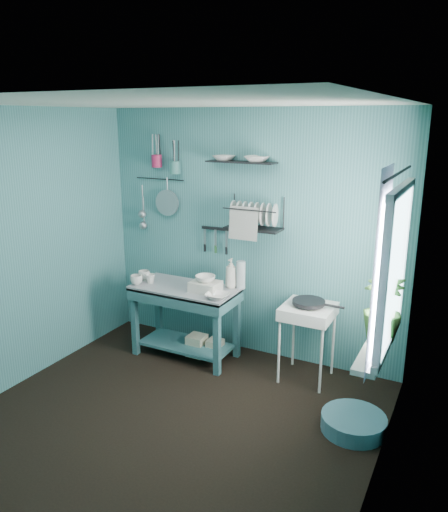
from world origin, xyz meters
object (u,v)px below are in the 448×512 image
at_px(soap_bottle, 231,273).
at_px(dish_rack, 254,213).
at_px(frying_pan, 309,302).
at_px(utensil_cup_magenta, 157,161).
at_px(wash_tub, 205,286).
at_px(hotplate_stand, 307,342).
at_px(colander, 167,203).
at_px(mug_mid, 150,279).
at_px(utensil_cup_teal, 175,167).
at_px(floor_basin, 354,423).
at_px(mug_right, 144,275).
at_px(storage_tin_large, 197,345).
at_px(work_counter, 186,321).
at_px(water_bottle, 241,275).
at_px(storage_tin_small, 215,349).
at_px(potted_plant, 382,307).
at_px(mug_left, 136,280).

distance_m(soap_bottle, dish_rack, 0.64).
bearing_deg(soap_bottle, frying_pan, -5.96).
bearing_deg(utensil_cup_magenta, wash_tub, -25.67).
height_order(hotplate_stand, colander, colander).
relative_size(mug_mid, dish_rack, 0.18).
xyz_separation_m(soap_bottle, utensil_cup_teal, (-0.73, 0.16, 1.00)).
relative_size(dish_rack, floor_basin, 1.07).
bearing_deg(mug_right, soap_bottle, 12.26).
relative_size(wash_tub, storage_tin_large, 1.27).
bearing_deg(utensil_cup_magenta, mug_right, -84.09).
distance_m(work_counter, colander, 1.28).
height_order(work_counter, water_bottle, water_bottle).
height_order(mug_right, colander, colander).
bearing_deg(floor_basin, frying_pan, 134.13).
height_order(frying_pan, storage_tin_small, frying_pan).
height_order(hotplate_stand, utensil_cup_magenta, utensil_cup_magenta).
relative_size(soap_bottle, storage_tin_large, 1.36).
bearing_deg(water_bottle, mug_mid, -162.72).
height_order(wash_tub, storage_tin_small, wash_tub).
height_order(wash_tub, frying_pan, wash_tub).
relative_size(mug_mid, storage_tin_large, 0.45).
relative_size(water_bottle, storage_tin_small, 1.40).
distance_m(soap_bottle, utensil_cup_teal, 1.25).
bearing_deg(potted_plant, frying_pan, 139.33).
distance_m(mug_right, dish_rack, 1.35).
xyz_separation_m(mug_mid, floor_basin, (2.25, -0.45, -0.74)).
bearing_deg(utensil_cup_magenta, potted_plant, -19.24).
xyz_separation_m(mug_right, dish_rack, (1.11, 0.31, 0.71)).
xyz_separation_m(mug_mid, mug_right, (-0.12, 0.06, 0.00)).
xyz_separation_m(mug_mid, colander, (-0.06, 0.45, 0.72)).
xyz_separation_m(mug_mid, storage_tin_large, (0.48, 0.11, -0.69)).
relative_size(mug_mid, utensil_cup_teal, 0.77).
xyz_separation_m(mug_right, floor_basin, (2.37, -0.51, -0.74)).
xyz_separation_m(mug_left, storage_tin_large, (0.58, 0.21, -0.69)).
height_order(wash_tub, utensil_cup_teal, utensil_cup_teal).
bearing_deg(mug_mid, potted_plant, -11.13).
height_order(mug_left, frying_pan, mug_left).
bearing_deg(storage_tin_small, mug_mid, -168.37).
height_order(mug_mid, floor_basin, mug_mid).
bearing_deg(water_bottle, floor_basin, -28.53).
height_order(frying_pan, utensil_cup_magenta, utensil_cup_magenta).
bearing_deg(storage_tin_large, colander, 148.04).
distance_m(mug_right, colander, 0.82).
xyz_separation_m(soap_bottle, hotplate_stand, (0.84, -0.09, -0.54)).
distance_m(work_counter, frying_pan, 1.33).
relative_size(utensil_cup_magenta, storage_tin_small, 0.65).
xyz_separation_m(mug_mid, hotplate_stand, (1.64, 0.17, -0.43)).
bearing_deg(wash_tub, work_counter, 175.43).
bearing_deg(dish_rack, utensil_cup_teal, 169.18).
bearing_deg(mug_mid, storage_tin_small, 11.63).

